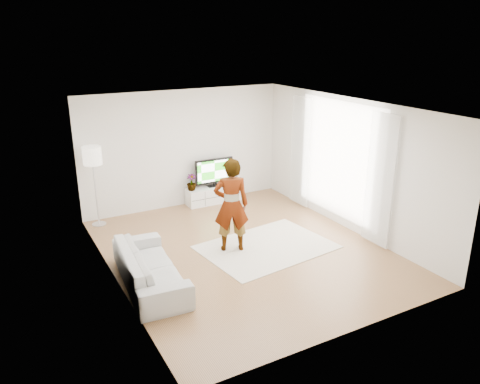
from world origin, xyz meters
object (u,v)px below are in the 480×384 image
sofa (150,267)px  player (231,205)px  media_console (215,194)px  floor_lamp (92,159)px  television (214,171)px  rug (267,247)px

sofa → player: bearing=-69.7°
media_console → floor_lamp: size_ratio=0.84×
television → player: size_ratio=0.55×
player → sofa: 1.98m
media_console → player: 2.83m
media_console → sofa: 4.12m
player → floor_lamp: (-1.99, 2.52, 0.56)m
television → player: player is taller
television → sofa: size_ratio=0.46×
television → player: bearing=-109.0°
media_console → rug: bearing=-94.9°
media_console → television: 0.59m
rug → player: (-0.66, 0.25, 0.93)m
television → floor_lamp: (-2.89, -0.09, 0.70)m
media_console → sofa: (-2.72, -3.10, 0.11)m
media_console → floor_lamp: floor_lamp is taller
television → rug: 2.98m
television → sofa: bearing=-131.0°
sofa → floor_lamp: bearing=7.9°
rug → player: player is taller
sofa → floor_lamp: (-0.18, 3.03, 1.17)m
media_console → player: (-0.90, -2.59, 0.72)m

